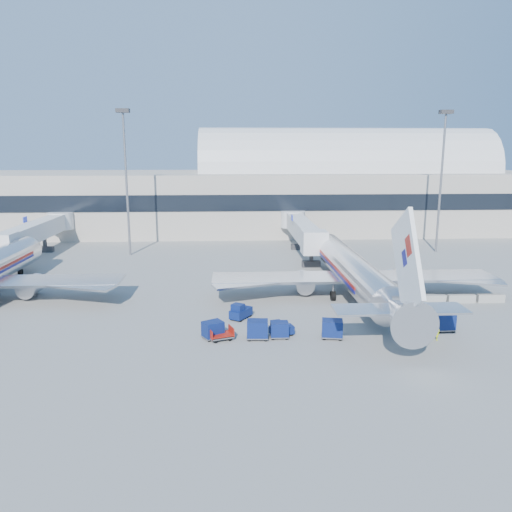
{
  "coord_description": "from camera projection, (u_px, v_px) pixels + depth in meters",
  "views": [
    {
      "loc": [
        -3.92,
        -49.2,
        16.28
      ],
      "look_at": [
        -1.05,
        6.0,
        4.64
      ],
      "focal_mm": 35.0,
      "sensor_mm": 36.0,
      "label": 1
    }
  ],
  "objects": [
    {
      "name": "ground",
      "position": [
        269.0,
        312.0,
        51.63
      ],
      "size": [
        260.0,
        260.0,
        0.0
      ],
      "primitive_type": "plane",
      "color": "gray",
      "rests_on": "ground"
    },
    {
      "name": "barrier_mid",
      "position": [
        461.0,
        299.0,
        54.57
      ],
      "size": [
        3.0,
        0.55,
        0.9
      ],
      "primitive_type": "cube",
      "color": "#9E9E96",
      "rests_on": "ground"
    },
    {
      "name": "mast_east",
      "position": [
        443.0,
        161.0,
        79.42
      ],
      "size": [
        2.0,
        1.2,
        22.6
      ],
      "color": "slate",
      "rests_on": "ground"
    },
    {
      "name": "barrier_far",
      "position": [
        491.0,
        298.0,
        54.74
      ],
      "size": [
        3.0,
        0.55,
        0.9
      ],
      "primitive_type": "cube",
      "color": "#9E9E96",
      "rests_on": "ground"
    },
    {
      "name": "jetbridge_near",
      "position": [
        301.0,
        228.0,
        81.31
      ],
      "size": [
        4.4,
        27.5,
        6.25
      ],
      "color": "silver",
      "rests_on": "ground"
    },
    {
      "name": "cart_solo_near",
      "position": [
        332.0,
        329.0,
        44.13
      ],
      "size": [
        2.12,
        1.75,
        1.67
      ],
      "rotation": [
        0.0,
        0.0,
        -0.17
      ],
      "color": "#0A1950",
      "rests_on": "ground"
    },
    {
      "name": "cart_train_b",
      "position": [
        258.0,
        329.0,
        43.93
      ],
      "size": [
        2.01,
        1.59,
        1.69
      ],
      "rotation": [
        0.0,
        0.0,
        -0.06
      ],
      "color": "#0A1950",
      "rests_on": "ground"
    },
    {
      "name": "tug_lead",
      "position": [
        281.0,
        329.0,
        44.87
      ],
      "size": [
        2.33,
        1.59,
        1.39
      ],
      "rotation": [
        0.0,
        0.0,
        0.27
      ],
      "color": "#0A1950",
      "rests_on": "ground"
    },
    {
      "name": "jetbridge_mid",
      "position": [
        38.0,
        231.0,
        79.18
      ],
      "size": [
        4.4,
        27.5,
        6.25
      ],
      "color": "silver",
      "rests_on": "ground"
    },
    {
      "name": "cart_solo_far",
      "position": [
        444.0,
        322.0,
        45.96
      ],
      "size": [
        1.95,
        1.52,
        1.66
      ],
      "rotation": [
        0.0,
        0.0,
        0.04
      ],
      "color": "#0A1950",
      "rests_on": "ground"
    },
    {
      "name": "cart_train_a",
      "position": [
        279.0,
        329.0,
        44.22
      ],
      "size": [
        1.66,
        1.27,
        1.46
      ],
      "rotation": [
        0.0,
        0.0,
        0.0
      ],
      "color": "#0A1950",
      "rests_on": "ground"
    },
    {
      "name": "tug_left",
      "position": [
        240.0,
        312.0,
        49.29
      ],
      "size": [
        2.42,
        2.76,
        1.62
      ],
      "rotation": [
        0.0,
        0.0,
        0.98
      ],
      "color": "#0A1950",
      "rests_on": "ground"
    },
    {
      "name": "airliner_main",
      "position": [
        355.0,
        273.0,
        55.94
      ],
      "size": [
        32.0,
        37.26,
        12.07
      ],
      "color": "silver",
      "rests_on": "ground"
    },
    {
      "name": "cart_open_red",
      "position": [
        221.0,
        336.0,
        43.8
      ],
      "size": [
        2.44,
        2.07,
        0.55
      ],
      "rotation": [
        0.0,
        0.0,
        0.35
      ],
      "color": "slate",
      "rests_on": "ground"
    },
    {
      "name": "tug_right",
      "position": [
        407.0,
        315.0,
        48.5
      ],
      "size": [
        2.62,
        2.08,
        1.53
      ],
      "rotation": [
        0.0,
        0.0,
        -0.45
      ],
      "color": "#0A1950",
      "rests_on": "ground"
    },
    {
      "name": "terminal",
      "position": [
        184.0,
        194.0,
        104.08
      ],
      "size": [
        170.0,
        28.15,
        21.0
      ],
      "color": "#B2AA9E",
      "rests_on": "ground"
    },
    {
      "name": "barrier_near",
      "position": [
        432.0,
        299.0,
        54.41
      ],
      "size": [
        3.0,
        0.55,
        0.9
      ],
      "primitive_type": "cube",
      "color": "#9E9E96",
      "rests_on": "ground"
    },
    {
      "name": "cart_train_c",
      "position": [
        213.0,
        329.0,
        44.06
      ],
      "size": [
        2.22,
        2.07,
        1.57
      ],
      "rotation": [
        0.0,
        0.0,
        0.53
      ],
      "color": "#0A1950",
      "rests_on": "ground"
    },
    {
      "name": "mast_west",
      "position": [
        125.0,
        161.0,
        76.88
      ],
      "size": [
        2.0,
        1.2,
        22.6
      ],
      "color": "slate",
      "rests_on": "ground"
    },
    {
      "name": "ramp_worker",
      "position": [
        436.0,
        330.0,
        43.67
      ],
      "size": [
        0.78,
        0.76,
        1.8
      ],
      "primitive_type": "imported",
      "rotation": [
        0.0,
        0.0,
        2.39
      ],
      "color": "#BFD716",
      "rests_on": "ground"
    }
  ]
}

